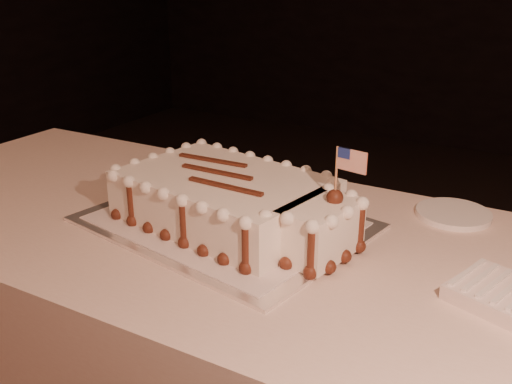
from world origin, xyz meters
The scene contains 4 objects.
cake_board centered at (-0.24, 0.61, 0.75)m, with size 0.59×0.44×0.01m, color white.
doily centered at (-0.24, 0.61, 0.76)m, with size 0.52×0.40×0.00m, color silver.
sheet_cake centered at (-0.21, 0.61, 0.81)m, with size 0.58×0.39×0.22m.
side_plate centered at (0.20, 0.91, 0.76)m, with size 0.17×0.17×0.01m, color white.
Camera 1 is at (0.39, -0.36, 1.29)m, focal length 40.00 mm.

